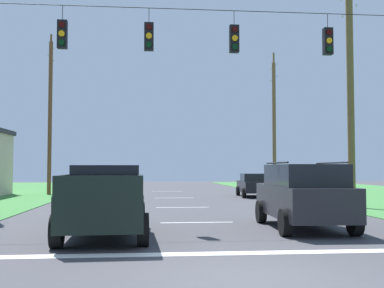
{
  "coord_description": "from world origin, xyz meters",
  "views": [
    {
      "loc": [
        -1.75,
        -8.1,
        1.86
      ],
      "look_at": [
        -0.32,
        6.7,
        2.62
      ],
      "focal_mm": 44.77,
      "sensor_mm": 36.0,
      "label": 1
    }
  ],
  "objects_px": {
    "suv_black": "(303,194)",
    "distant_car_oncoming": "(254,185)",
    "pickup_truck": "(105,201)",
    "utility_pole_mid_right": "(350,91)",
    "utility_pole_far_right": "(274,123)",
    "utility_pole_far_left": "(50,113)",
    "overhead_signal_span": "(201,95)"
  },
  "relations": [
    {
      "from": "suv_black",
      "to": "distant_car_oncoming",
      "type": "xyz_separation_m",
      "value": [
        2.26,
        16.5,
        -0.27
      ]
    },
    {
      "from": "pickup_truck",
      "to": "utility_pole_mid_right",
      "type": "bearing_deg",
      "value": 37.68
    },
    {
      "from": "pickup_truck",
      "to": "suv_black",
      "type": "height_order",
      "value": "suv_black"
    },
    {
      "from": "distant_car_oncoming",
      "to": "utility_pole_far_right",
      "type": "bearing_deg",
      "value": 59.3
    },
    {
      "from": "distant_car_oncoming",
      "to": "utility_pole_far_left",
      "type": "bearing_deg",
      "value": 165.72
    },
    {
      "from": "distant_car_oncoming",
      "to": "utility_pole_far_left",
      "type": "relative_size",
      "value": 0.39
    },
    {
      "from": "utility_pole_mid_right",
      "to": "utility_pole_far_right",
      "type": "xyz_separation_m",
      "value": [
        -0.1,
        13.32,
        -0.26
      ]
    },
    {
      "from": "suv_black",
      "to": "utility_pole_far_left",
      "type": "relative_size",
      "value": 0.43
    },
    {
      "from": "distant_car_oncoming",
      "to": "suv_black",
      "type": "bearing_deg",
      "value": -97.81
    },
    {
      "from": "overhead_signal_span",
      "to": "utility_pole_far_right",
      "type": "distance_m",
      "value": 20.58
    },
    {
      "from": "overhead_signal_span",
      "to": "utility_pole_far_right",
      "type": "xyz_separation_m",
      "value": [
        7.75,
        19.04,
        0.93
      ]
    },
    {
      "from": "suv_black",
      "to": "distant_car_oncoming",
      "type": "bearing_deg",
      "value": 82.19
    },
    {
      "from": "distant_car_oncoming",
      "to": "utility_pole_far_right",
      "type": "xyz_separation_m",
      "value": [
        2.51,
        4.23,
        4.49
      ]
    },
    {
      "from": "utility_pole_far_right",
      "to": "utility_pole_far_left",
      "type": "bearing_deg",
      "value": -177.55
    },
    {
      "from": "pickup_truck",
      "to": "utility_pole_far_left",
      "type": "relative_size",
      "value": 0.48
    },
    {
      "from": "distant_car_oncoming",
      "to": "utility_pole_far_right",
      "type": "relative_size",
      "value": 0.41
    },
    {
      "from": "suv_black",
      "to": "utility_pole_far_right",
      "type": "height_order",
      "value": "utility_pole_far_right"
    },
    {
      "from": "overhead_signal_span",
      "to": "suv_black",
      "type": "xyz_separation_m",
      "value": [
        2.98,
        -1.69,
        -3.29
      ]
    },
    {
      "from": "overhead_signal_span",
      "to": "pickup_truck",
      "type": "height_order",
      "value": "overhead_signal_span"
    },
    {
      "from": "utility_pole_mid_right",
      "to": "pickup_truck",
      "type": "bearing_deg",
      "value": -142.32
    },
    {
      "from": "utility_pole_mid_right",
      "to": "utility_pole_far_right",
      "type": "height_order",
      "value": "utility_pole_mid_right"
    },
    {
      "from": "suv_black",
      "to": "utility_pole_far_right",
      "type": "relative_size",
      "value": 0.46
    },
    {
      "from": "utility_pole_far_left",
      "to": "overhead_signal_span",
      "type": "bearing_deg",
      "value": -64.8
    },
    {
      "from": "overhead_signal_span",
      "to": "distant_car_oncoming",
      "type": "height_order",
      "value": "overhead_signal_span"
    },
    {
      "from": "suv_black",
      "to": "utility_pole_mid_right",
      "type": "relative_size",
      "value": 0.43
    },
    {
      "from": "utility_pole_far_right",
      "to": "utility_pole_far_left",
      "type": "relative_size",
      "value": 0.93
    },
    {
      "from": "distant_car_oncoming",
      "to": "utility_pole_far_left",
      "type": "distance_m",
      "value": 15.15
    },
    {
      "from": "pickup_truck",
      "to": "overhead_signal_span",
      "type": "bearing_deg",
      "value": 41.55
    },
    {
      "from": "suv_black",
      "to": "distant_car_oncoming",
      "type": "relative_size",
      "value": 1.11
    },
    {
      "from": "utility_pole_mid_right",
      "to": "utility_pole_far_left",
      "type": "height_order",
      "value": "utility_pole_far_left"
    },
    {
      "from": "overhead_signal_span",
      "to": "suv_black",
      "type": "bearing_deg",
      "value": -29.64
    },
    {
      "from": "pickup_truck",
      "to": "utility_pole_far_left",
      "type": "height_order",
      "value": "utility_pole_far_left"
    }
  ]
}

